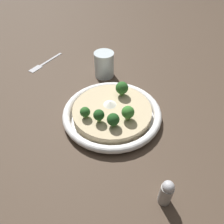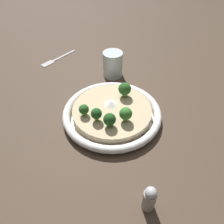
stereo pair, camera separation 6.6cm
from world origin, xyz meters
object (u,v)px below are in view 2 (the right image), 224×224
Objects in this scene: broccoli_front_left at (84,110)px; broccoli_front at (110,120)px; pepper_shaker at (149,198)px; risotto_bowl at (112,113)px; broccoli_front_right at (126,114)px; broccoli_left at (96,114)px; broccoli_back_right at (125,89)px; drinking_glass at (113,64)px; fork_utensil at (56,59)px.

broccoli_front is at bearing -42.16° from broccoli_front_left.
risotto_bowl is at bearing 94.13° from pepper_shaker.
broccoli_front_right is (0.03, -0.06, 0.04)m from risotto_bowl.
broccoli_left and broccoli_front have the same top height.
drinking_glass is (-0.00, 0.18, -0.02)m from broccoli_back_right.
broccoli_front_left is 0.27m from drinking_glass.
broccoli_back_right is 0.18m from drinking_glass.
pepper_shaker is at bearing -69.36° from broccoli_front_left.
broccoli_front is 0.30m from drinking_glass.
pepper_shaker is (0.04, -0.22, -0.02)m from broccoli_front.
drinking_glass is 0.63× the size of fork_utensil.
broccoli_front_right is 0.48m from fork_utensil.
broccoli_front_right is 0.08m from broccoli_left.
drinking_glass is 0.51m from pepper_shaker.
broccoli_back_right reaches higher than broccoli_front.
broccoli_front is (-0.02, -0.07, 0.04)m from risotto_bowl.
fork_utensil is (-0.15, 0.45, -0.06)m from broccoli_front.
broccoli_back_right is (0.13, 0.06, 0.01)m from broccoli_front_left.
broccoli_back_right is (0.02, 0.11, 0.00)m from broccoli_front_right.
pepper_shaker is (-0.03, -0.34, -0.03)m from broccoli_back_right.
broccoli_left is at bearing 138.14° from broccoli_front.
risotto_bowl is at bearing 36.59° from broccoli_left.
broccoli_front reaches higher than broccoli_front_left.
drinking_glass is at bearing 69.10° from broccoli_left.
broccoli_front_left is at bearing -156.02° from broccoli_back_right.
broccoli_front_left is 0.41m from fork_utensil.
risotto_bowl is 7.20× the size of broccoli_front.
fork_utensil is at bearing 113.59° from broccoli_front_right.
drinking_glass is at bearing 105.30° from fork_utensil.
fork_utensil is at bearing 105.51° from pepper_shaker.
broccoli_front_left is at bearing 137.84° from broccoli_front.
broccoli_front_left is 0.24× the size of fork_utensil.
risotto_bowl is 0.29m from pepper_shaker.
broccoli_front_left is at bearing 63.55° from fork_utensil.
broccoli_left is 0.04m from broccoli_front.
broccoli_left is 0.98× the size of broccoli_front.
broccoli_left is 0.26m from pepper_shaker.
pepper_shaker reaches higher than fork_utensil.
risotto_bowl is 0.08m from broccoli_back_right.
risotto_bowl is 0.08m from broccoli_left.
fork_utensil is (-0.08, 0.39, -0.05)m from broccoli_front_left.
risotto_bowl reaches higher than fork_utensil.
risotto_bowl is 0.09m from broccoli_front_left.
broccoli_back_right is at bearing 77.46° from broccoli_front_right.
drinking_glass is at bearing 60.59° from broccoli_front_left.
risotto_bowl is 2.01× the size of fork_utensil.
broccoli_front_right is 1.07× the size of broccoli_front.
risotto_bowl is 0.08m from broccoli_front_right.
broccoli_back_right is (0.10, 0.09, 0.00)m from broccoli_left.
risotto_bowl is 8.53× the size of broccoli_front_left.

